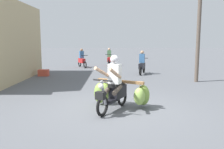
# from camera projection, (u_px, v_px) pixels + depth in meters

# --- Properties ---
(ground_plane) EXTENTS (120.00, 120.00, 0.00)m
(ground_plane) POSITION_uv_depth(u_px,v_px,m) (114.00, 109.00, 7.03)
(ground_plane) COLOR #56595E
(motorbike_main_loaded) EXTENTS (1.77, 1.71, 1.58)m
(motorbike_main_loaded) POSITION_uv_depth(u_px,v_px,m) (116.00, 91.00, 7.12)
(motorbike_main_loaded) COLOR black
(motorbike_main_loaded) RESTS_ON ground
(motorbike_distant_ahead_left) EXTENTS (0.68, 1.57, 1.40)m
(motorbike_distant_ahead_left) POSITION_uv_depth(u_px,v_px,m) (141.00, 65.00, 14.25)
(motorbike_distant_ahead_left) COLOR black
(motorbike_distant_ahead_left) RESTS_ON ground
(motorbike_distant_ahead_right) EXTENTS (0.88, 1.47, 1.40)m
(motorbike_distant_ahead_right) POSITION_uv_depth(u_px,v_px,m) (81.00, 60.00, 17.93)
(motorbike_distant_ahead_right) COLOR black
(motorbike_distant_ahead_right) RESTS_ON ground
(motorbike_distant_far_ahead) EXTENTS (0.50, 1.62, 1.40)m
(motorbike_distant_far_ahead) POSITION_uv_depth(u_px,v_px,m) (108.00, 59.00, 19.14)
(motorbike_distant_far_ahead) COLOR black
(motorbike_distant_far_ahead) RESTS_ON ground
(produce_crate) EXTENTS (0.56, 0.40, 0.36)m
(produce_crate) POSITION_uv_depth(u_px,v_px,m) (43.00, 73.00, 13.58)
(produce_crate) COLOR #CC4C38
(produce_crate) RESTS_ON ground
(utility_pole) EXTENTS (0.18, 0.18, 5.96)m
(utility_pole) POSITION_uv_depth(u_px,v_px,m) (198.00, 19.00, 11.32)
(utility_pole) COLOR brown
(utility_pole) RESTS_ON ground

